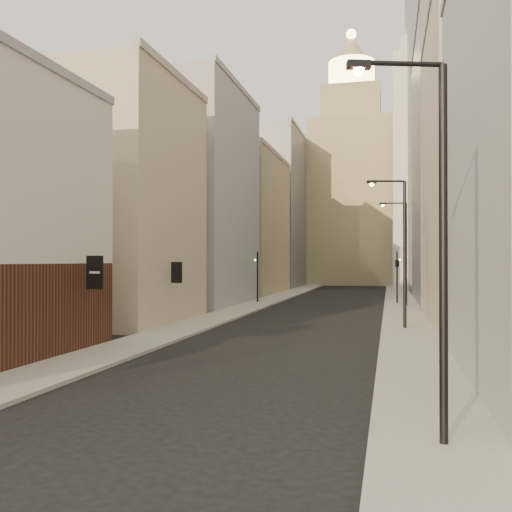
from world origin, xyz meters
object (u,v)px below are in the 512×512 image
(clock_tower, at_px, (352,184))
(streetlamp_far, at_px, (403,247))
(streetlamp_mid, at_px, (401,244))
(traffic_light_left, at_px, (258,268))
(white_tower, at_px, (421,162))
(traffic_light_right, at_px, (397,263))
(streetlamp_near, at_px, (433,228))

(clock_tower, relative_size, streetlamp_far, 4.80)
(streetlamp_mid, xyz_separation_m, traffic_light_left, (-13.06, 18.68, -1.70))
(white_tower, relative_size, traffic_light_right, 8.30)
(white_tower, relative_size, streetlamp_near, 4.90)
(streetlamp_far, height_order, traffic_light_left, streetlamp_far)
(traffic_light_left, bearing_deg, streetlamp_mid, 144.68)
(traffic_light_right, bearing_deg, streetlamp_mid, 80.70)
(clock_tower, height_order, streetlamp_mid, clock_tower)
(clock_tower, height_order, white_tower, clock_tower)
(clock_tower, height_order, traffic_light_right, clock_tower)
(streetlamp_mid, xyz_separation_m, traffic_light_right, (0.03, 19.92, -1.20))
(clock_tower, height_order, traffic_light_left, clock_tower)
(streetlamp_near, xyz_separation_m, traffic_light_left, (-13.34, 40.53, -1.46))
(clock_tower, bearing_deg, streetlamp_far, -80.96)
(streetlamp_mid, bearing_deg, streetlamp_near, -103.25)
(white_tower, bearing_deg, traffic_light_left, -116.78)
(streetlamp_near, distance_m, traffic_light_right, 41.78)
(white_tower, height_order, streetlamp_near, white_tower)
(streetlamp_near, height_order, streetlamp_mid, streetlamp_mid)
(clock_tower, relative_size, streetlamp_near, 5.30)
(streetlamp_near, xyz_separation_m, streetlamp_far, (0.26, 39.85, 0.51))
(traffic_light_right, bearing_deg, clock_tower, -90.43)
(traffic_light_left, bearing_deg, traffic_light_right, -154.85)
(streetlamp_near, height_order, streetlamp_far, streetlamp_far)
(streetlamp_far, bearing_deg, traffic_light_right, 94.48)
(clock_tower, bearing_deg, white_tower, -51.84)
(clock_tower, bearing_deg, traffic_light_left, -97.11)
(clock_tower, xyz_separation_m, white_tower, (11.00, -14.00, 0.97))
(clock_tower, distance_m, streetlamp_mid, 67.77)
(streetlamp_near, bearing_deg, traffic_light_right, 73.20)
(streetlamp_far, distance_m, traffic_light_right, 2.47)
(streetlamp_near, bearing_deg, clock_tower, 77.67)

